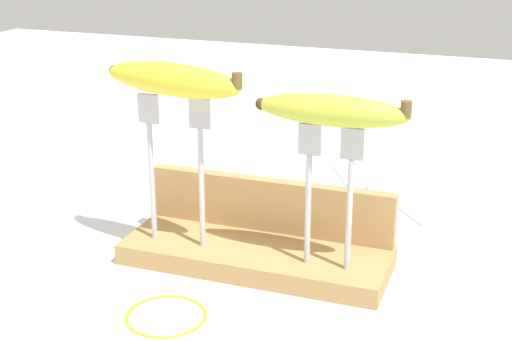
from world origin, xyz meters
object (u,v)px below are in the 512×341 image
fork_stand_right (329,184)px  wire_coil (166,315)px  banana_raised_right (332,110)px  fork_fallen_near (389,198)px  banana_raised_left (172,80)px  fork_fallen_far (352,190)px  fork_stand_left (175,157)px

fork_stand_right → wire_coil: (-0.15, -0.13, -0.13)m
fork_stand_right → banana_raised_right: 0.09m
banana_raised_right → fork_fallen_near: size_ratio=1.26×
banana_raised_left → fork_fallen_near: banana_raised_left is taller
fork_stand_right → fork_fallen_far: bearing=97.4°
banana_raised_left → wire_coil: banana_raised_left is taller
fork_stand_left → wire_coil: bearing=-70.3°
fork_stand_right → fork_fallen_far: fork_stand_right is taller
fork_fallen_far → wire_coil: (-0.11, -0.44, -0.00)m
fork_stand_left → banana_raised_right: bearing=0.0°
wire_coil → banana_raised_right: bearing=42.0°
banana_raised_right → fork_stand_right: bearing=-0.4°
wire_coil → fork_stand_right: bearing=42.0°
fork_stand_left → fork_stand_right: size_ratio=1.10×
banana_raised_right → wire_coil: size_ratio=1.94×
fork_stand_left → wire_coil: size_ratio=2.08×
fork_stand_left → fork_fallen_near: 0.39m
banana_raised_left → fork_stand_left: bearing=-10.4°
fork_stand_left → fork_fallen_far: bearing=63.8°
fork_stand_right → banana_raised_left: bearing=180.0°
fork_fallen_near → wire_coil: (-0.17, -0.43, -0.00)m
fork_stand_left → banana_raised_left: 0.10m
fork_stand_right → banana_raised_left: 0.22m
fork_stand_left → banana_raised_right: size_ratio=1.07×
fork_fallen_near → fork_fallen_far: same height
fork_fallen_far → fork_stand_left: bearing=-116.2°
banana_raised_left → fork_fallen_near: bearing=54.1°
fork_stand_left → fork_stand_right: bearing=0.0°
fork_fallen_far → banana_raised_left: bearing=-116.3°
banana_raised_left → wire_coil: (0.05, -0.13, -0.23)m
fork_stand_left → banana_raised_right: (0.19, 0.00, 0.08)m
fork_stand_right → fork_fallen_far: 0.34m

